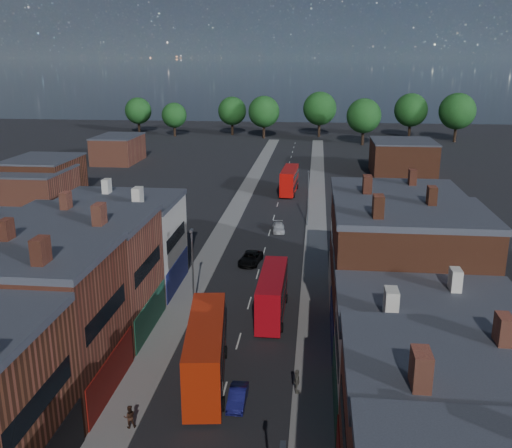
% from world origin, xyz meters
% --- Properties ---
extents(pavement_west, '(3.00, 200.00, 0.12)m').
position_xyz_m(pavement_west, '(-6.50, 50.00, 0.06)').
color(pavement_west, gray).
rests_on(pavement_west, ground).
extents(pavement_east, '(3.00, 200.00, 0.12)m').
position_xyz_m(pavement_east, '(6.50, 50.00, 0.06)').
color(pavement_east, gray).
rests_on(pavement_east, ground).
extents(lamp_post_2, '(0.25, 0.70, 8.12)m').
position_xyz_m(lamp_post_2, '(-5.20, 30.00, 4.70)').
color(lamp_post_2, slate).
rests_on(lamp_post_2, ground).
extents(lamp_post_3, '(0.25, 0.70, 8.12)m').
position_xyz_m(lamp_post_3, '(5.20, 60.00, 4.70)').
color(lamp_post_3, slate).
rests_on(lamp_post_3, ground).
extents(bus_0, '(4.02, 11.55, 4.88)m').
position_xyz_m(bus_0, '(-1.50, 17.30, 2.64)').
color(bus_0, red).
rests_on(bus_0, ground).
extents(bus_1, '(2.57, 9.94, 4.29)m').
position_xyz_m(bus_1, '(2.49, 29.28, 2.31)').
color(bus_1, red).
rests_on(bus_1, ground).
extents(bus_2, '(3.05, 10.59, 4.53)m').
position_xyz_m(bus_2, '(1.50, 80.69, 2.44)').
color(bus_2, '#B80C08').
rests_on(bus_2, ground).
extents(car_1, '(1.22, 3.47, 1.14)m').
position_xyz_m(car_1, '(1.20, 14.75, 0.57)').
color(car_1, navy).
rests_on(car_1, ground).
extents(car_2, '(2.86, 5.10, 1.35)m').
position_xyz_m(car_2, '(-1.20, 43.35, 0.67)').
color(car_2, black).
rests_on(car_2, ground).
extents(car_3, '(2.05, 4.14, 1.16)m').
position_xyz_m(car_3, '(1.20, 56.81, 0.58)').
color(car_3, silver).
rests_on(car_3, ground).
extents(ped_1, '(0.87, 0.66, 1.59)m').
position_xyz_m(ped_1, '(-5.47, 11.24, 0.92)').
color(ped_1, '#3C2218').
rests_on(ped_1, pavement_west).
extents(ped_3, '(0.57, 1.12, 1.84)m').
position_xyz_m(ped_3, '(5.30, 16.45, 1.04)').
color(ped_3, '#605C52').
rests_on(ped_3, pavement_east).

